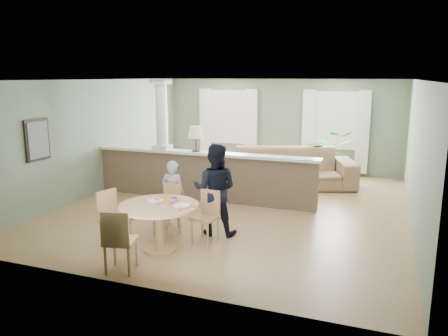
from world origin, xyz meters
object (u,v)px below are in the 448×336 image
at_px(child_person, 173,194).
at_px(man_person, 215,190).
at_px(chair_far_man, 207,213).
at_px(chair_far_boy, 169,207).
at_px(houseplant, 327,155).
at_px(chair_side, 112,215).
at_px(dining_table, 160,214).
at_px(sofa, 287,168).
at_px(chair_near, 119,239).

xyz_separation_m(child_person, man_person, (0.88, -0.10, 0.19)).
bearing_deg(chair_far_man, man_person, 99.36).
distance_m(chair_far_boy, chair_far_man, 0.78).
bearing_deg(houseplant, chair_far_boy, -111.87).
height_order(chair_side, man_person, man_person).
bearing_deg(man_person, dining_table, 53.39).
xyz_separation_m(houseplant, chair_side, (-2.73, -6.04, -0.18)).
relative_size(houseplant, child_person, 1.09).
bearing_deg(dining_table, chair_far_man, 51.37).
xyz_separation_m(houseplant, dining_table, (-1.86, -5.99, -0.07)).
distance_m(houseplant, dining_table, 6.28).
bearing_deg(child_person, sofa, -111.05).
xyz_separation_m(chair_far_boy, man_person, (0.78, 0.26, 0.33)).
xyz_separation_m(chair_near, child_person, (-0.19, 2.07, 0.11)).
distance_m(chair_near, child_person, 2.08).
distance_m(chair_far_boy, chair_side, 1.04).
bearing_deg(chair_near, chair_side, -63.39).
xyz_separation_m(sofa, man_person, (-0.46, -3.82, 0.32)).
bearing_deg(chair_far_man, child_person, 163.07).
relative_size(chair_far_boy, chair_side, 0.96).
bearing_deg(sofa, dining_table, -120.90).
bearing_deg(man_person, chair_far_man, 80.00).
height_order(chair_far_boy, child_person, child_person).
bearing_deg(sofa, man_person, -116.02).
bearing_deg(sofa, houseplant, 34.10).
bearing_deg(child_person, chair_far_boy, 103.74).
bearing_deg(man_person, chair_side, 28.64).
bearing_deg(man_person, sofa, -105.41).
bearing_deg(child_person, dining_table, 105.24).
distance_m(sofa, child_person, 3.95).
bearing_deg(dining_table, man_person, 61.97).
height_order(houseplant, chair_side, houseplant).
distance_m(chair_side, man_person, 1.81).
xyz_separation_m(sofa, chair_near, (-1.15, -5.79, 0.03)).
distance_m(chair_far_boy, chair_near, 1.71).
relative_size(dining_table, chair_side, 1.38).
xyz_separation_m(chair_far_boy, chair_far_man, (0.78, -0.10, -0.01)).
bearing_deg(child_person, chair_near, 93.90).
bearing_deg(child_person, chair_side, 64.35).
distance_m(houseplant, chair_near, 7.22).
relative_size(chair_far_man, chair_near, 0.93).
bearing_deg(child_person, man_person, 172.00).
relative_size(chair_near, child_person, 0.75).
height_order(chair_far_man, man_person, man_person).
relative_size(chair_near, man_person, 0.58).
bearing_deg(man_person, houseplant, -113.39).
distance_m(houseplant, child_person, 5.33).
bearing_deg(chair_far_man, chair_side, -142.06).
xyz_separation_m(sofa, child_person, (-1.34, -3.71, 0.14)).
xyz_separation_m(chair_far_man, man_person, (0.01, 0.35, 0.33)).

